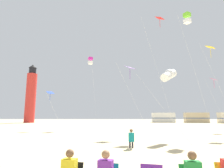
{
  "coord_description": "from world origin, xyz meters",
  "views": [
    {
      "loc": [
        -0.67,
        -6.65,
        1.96
      ],
      "look_at": [
        -0.9,
        9.34,
        4.65
      ],
      "focal_mm": 30.12,
      "sensor_mm": 36.0,
      "label": 1
    }
  ],
  "objects": [
    {
      "name": "kite_diamond_blue",
      "position": [
        -9.54,
        18.96,
        4.93
      ],
      "size": [
        2.52,
        2.52,
        5.31
      ],
      "color": "silver",
      "rests_on": "ground"
    },
    {
      "name": "kite_tube_white",
      "position": [
        4.12,
        9.6,
        5.5
      ],
      "size": [
        3.92,
        4.11,
        6.2
      ],
      "color": "silver",
      "rests_on": "ground"
    },
    {
      "name": "lighthouse_distant",
      "position": [
        -24.74,
        46.63,
        7.84
      ],
      "size": [
        2.8,
        2.8,
        16.8
      ],
      "color": "red",
      "rests_on": "ground"
    },
    {
      "name": "rv_van_tan",
      "position": [
        22.38,
        47.49,
        1.39
      ],
      "size": [
        6.47,
        2.42,
        2.8
      ],
      "rotation": [
        0.0,
        0.0,
        -0.01
      ],
      "color": "#C6B28C",
      "rests_on": "ground"
    },
    {
      "name": "kite_flyer_standing",
      "position": [
        0.33,
        5.12,
        0.61
      ],
      "size": [
        0.35,
        0.52,
        1.16
      ],
      "rotation": [
        0.0,
        0.0,
        3.1
      ],
      "color": "#147F84",
      "rests_on": "ground"
    },
    {
      "name": "kite_diamond_gold",
      "position": [
        9.96,
        13.3,
        9.06
      ],
      "size": [
        3.11,
        2.43,
        9.67
      ],
      "color": "silver",
      "rests_on": "ground"
    },
    {
      "name": "kite_diamond_scarlet",
      "position": [
        4.7,
        14.29,
        12.83
      ],
      "size": [
        2.99,
        2.99,
        13.77
      ],
      "color": "silver",
      "rests_on": "ground"
    },
    {
      "name": "rv_van_white",
      "position": [
        13.5,
        49.08,
        1.39
      ],
      "size": [
        6.47,
        2.43,
        2.8
      ],
      "rotation": [
        0.0,
        0.0,
        -0.01
      ],
      "color": "white",
      "rests_on": "ground"
    },
    {
      "name": "kite_box_magenta",
      "position": [
        -4.58,
        22.65,
        10.72
      ],
      "size": [
        1.56,
        1.56,
        11.32
      ],
      "color": "silver",
      "rests_on": "ground"
    },
    {
      "name": "kite_diamond_violet",
      "position": [
        0.91,
        12.1,
        6.6
      ],
      "size": [
        3.17,
        2.35,
        7.05
      ],
      "color": "silver",
      "rests_on": "ground"
    },
    {
      "name": "kite_box_lime",
      "position": [
        7.19,
        12.28,
        12.33
      ],
      "size": [
        2.59,
        1.89,
        12.94
      ],
      "color": "silver",
      "rests_on": "ground"
    },
    {
      "name": "kite_diamond_rainbow",
      "position": [
        12.59,
        18.19,
        6.54
      ],
      "size": [
        2.12,
        2.12,
        6.99
      ],
      "color": "silver",
      "rests_on": "ground"
    }
  ]
}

